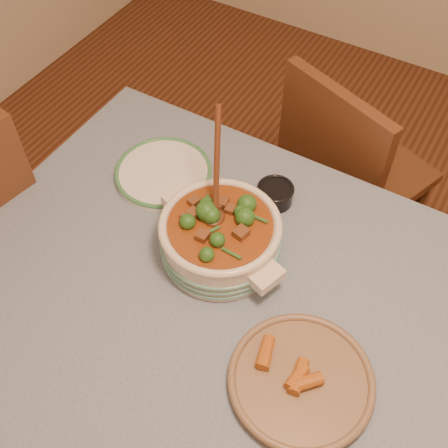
# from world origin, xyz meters

# --- Properties ---
(floor) EXTENTS (4.50, 4.50, 0.00)m
(floor) POSITION_xyz_m (0.00, 0.00, 0.00)
(floor) COLOR #472314
(floor) RESTS_ON ground
(dining_table) EXTENTS (1.68, 1.08, 0.76)m
(dining_table) POSITION_xyz_m (0.00, 0.00, 0.66)
(dining_table) COLOR brown
(dining_table) RESTS_ON floor
(stew_casserole) EXTENTS (0.38, 0.36, 0.35)m
(stew_casserole) POSITION_xyz_m (-0.23, 0.12, 0.83)
(stew_casserole) COLOR beige
(stew_casserole) RESTS_ON dining_table
(white_plate) EXTENTS (0.28, 0.28, 0.02)m
(white_plate) POSITION_xyz_m (-0.51, 0.27, 0.77)
(white_plate) COLOR white
(white_plate) RESTS_ON dining_table
(condiment_bowl) EXTENTS (0.11, 0.11, 0.05)m
(condiment_bowl) POSITION_xyz_m (-0.20, 0.35, 0.79)
(condiment_bowl) COLOR black
(condiment_bowl) RESTS_ON dining_table
(fried_plate) EXTENTS (0.31, 0.31, 0.05)m
(fried_plate) POSITION_xyz_m (0.09, -0.08, 0.78)
(fried_plate) COLOR olive
(fried_plate) RESTS_ON dining_table
(chair_far) EXTENTS (0.54, 0.54, 0.90)m
(chair_far) POSITION_xyz_m (-0.13, 0.79, 0.51)
(chair_far) COLOR brown
(chair_far) RESTS_ON floor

